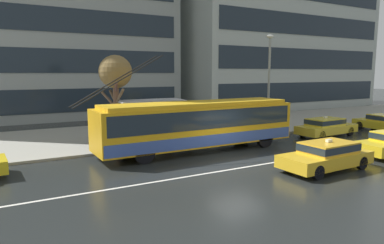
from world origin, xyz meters
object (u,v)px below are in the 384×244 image
object	(u,v)px
bus_shelter	(149,109)
trolleybus	(199,124)
taxi_oncoming_near	(327,155)
street_lamp	(269,76)
pedestrian_at_shelter	(170,117)
taxi_ahead_of_bus	(326,126)
pedestrian_approaching_curb	(166,113)
street_tree_bare	(115,75)

from	to	relation	value
bus_shelter	trolleybus	bearing A→B (deg)	-67.38
taxi_oncoming_near	street_lamp	size ratio (longest dim) A/B	0.67
taxi_oncoming_near	pedestrian_at_shelter	size ratio (longest dim) A/B	2.23
trolleybus	taxi_ahead_of_bus	world-z (taller)	trolleybus
bus_shelter	pedestrian_approaching_curb	world-z (taller)	bus_shelter
trolleybus	bus_shelter	distance (m)	3.93
pedestrian_at_shelter	street_tree_bare	size ratio (longest dim) A/B	0.39
taxi_ahead_of_bus	pedestrian_at_shelter	bearing A→B (deg)	167.59
taxi_oncoming_near	bus_shelter	size ratio (longest dim) A/B	1.10
trolleybus	pedestrian_approaching_curb	bearing A→B (deg)	89.96
taxi_ahead_of_bus	bus_shelter	size ratio (longest dim) A/B	1.14
street_lamp	taxi_ahead_of_bus	bearing A→B (deg)	-36.72
taxi_oncoming_near	taxi_ahead_of_bus	distance (m)	8.98
trolleybus	street_lamp	size ratio (longest dim) A/B	1.86
trolleybus	pedestrian_approaching_curb	size ratio (longest dim) A/B	6.57
street_tree_bare	taxi_ahead_of_bus	bearing A→B (deg)	-16.26
taxi_oncoming_near	street_tree_bare	xyz separation A→B (m)	(-6.70, 9.75, 3.55)
street_tree_bare	street_lamp	bearing A→B (deg)	-8.67
trolleybus	pedestrian_at_shelter	bearing A→B (deg)	112.40
pedestrian_at_shelter	street_tree_bare	distance (m)	4.04
taxi_ahead_of_bus	pedestrian_approaching_curb	bearing A→B (deg)	155.20
bus_shelter	taxi_ahead_of_bus	bearing A→B (deg)	-19.02
pedestrian_at_shelter	trolleybus	bearing A→B (deg)	-67.60
bus_shelter	pedestrian_at_shelter	bearing A→B (deg)	-67.11
bus_shelter	taxi_oncoming_near	bearing A→B (deg)	-64.67
pedestrian_at_shelter	street_lamp	xyz separation A→B (m)	(7.63, -0.01, 2.40)
street_lamp	bus_shelter	bearing A→B (deg)	169.18
trolleybus	bus_shelter	size ratio (longest dim) A/B	3.07
bus_shelter	pedestrian_approaching_curb	distance (m)	1.69
taxi_oncoming_near	pedestrian_approaching_curb	distance (m)	10.91
street_tree_bare	pedestrian_at_shelter	bearing A→B (deg)	-29.83
bus_shelter	street_lamp	xyz separation A→B (m)	(8.30, -1.59, 2.05)
pedestrian_approaching_curb	street_tree_bare	xyz separation A→B (m)	(-3.58, -0.66, 2.57)
taxi_ahead_of_bus	pedestrian_approaching_curb	xyz separation A→B (m)	(-9.98, 4.61, 0.98)
trolleybus	pedestrian_approaching_curb	xyz separation A→B (m)	(0.00, 4.24, 0.15)
trolleybus	taxi_ahead_of_bus	size ratio (longest dim) A/B	2.68
trolleybus	street_tree_bare	xyz separation A→B (m)	(-3.58, 3.59, 2.72)
trolleybus	pedestrian_at_shelter	size ratio (longest dim) A/B	6.22
bus_shelter	street_lamp	size ratio (longest dim) A/B	0.61
taxi_oncoming_near	bus_shelter	bearing A→B (deg)	115.33
taxi_ahead_of_bus	street_lamp	size ratio (longest dim) A/B	0.69
taxi_oncoming_near	street_lamp	bearing A→B (deg)	65.73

